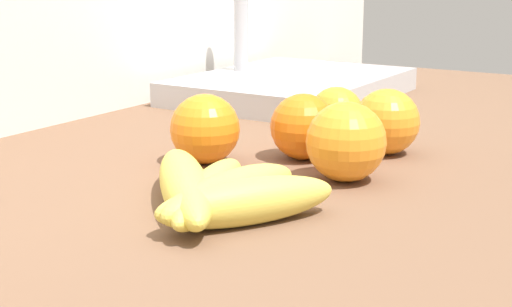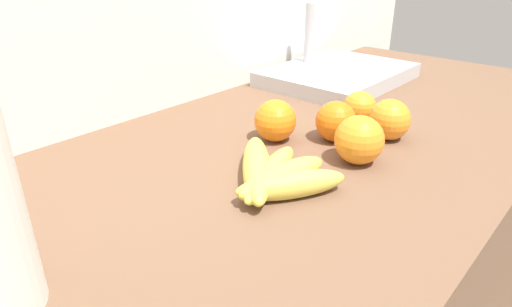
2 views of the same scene
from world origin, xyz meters
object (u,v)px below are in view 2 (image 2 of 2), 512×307
orange_front (336,121)px  orange_back_left (359,140)px  orange_right (275,121)px  orange_center (390,120)px  banana_bunch (273,175)px  orange_far_right (359,108)px  sink_basin (337,74)px

orange_front → orange_back_left: orange_back_left is taller
orange_right → orange_center: bearing=-46.7°
orange_front → orange_back_left: 0.10m
banana_bunch → orange_far_right: bearing=6.6°
orange_right → orange_center: orange_right is taller
orange_right → orange_far_right: size_ratio=1.15×
orange_right → sink_basin: (0.41, 0.12, -0.02)m
orange_front → orange_back_left: size_ratio=0.92×
orange_right → orange_back_left: 0.16m
banana_bunch → orange_back_left: size_ratio=2.70×
orange_front → orange_far_right: 0.10m
banana_bunch → orange_far_right: size_ratio=3.28×
orange_far_right → orange_right: bearing=157.5°
orange_right → sink_basin: size_ratio=0.20×
orange_front → orange_right: (-0.07, 0.08, 0.00)m
sink_basin → orange_far_right: bearing=-140.0°
orange_center → orange_far_right: 0.09m
orange_back_left → sink_basin: 0.49m
orange_right → orange_far_right: (0.18, -0.07, -0.01)m
banana_bunch → orange_right: bearing=38.5°
orange_front → banana_bunch: bearing=-172.9°
orange_center → sink_basin: bearing=46.0°
orange_back_left → sink_basin: sink_basin is taller
orange_center → orange_back_left: (-0.13, -0.01, 0.00)m
orange_front → sink_basin: (0.34, 0.21, -0.02)m
orange_front → orange_center: (0.07, -0.07, 0.00)m
orange_center → sink_basin: 0.39m
orange_center → orange_right: bearing=133.3°
orange_front → orange_back_left: bearing=-124.7°
banana_bunch → orange_back_left: bearing=-18.4°
banana_bunch → orange_far_right: 0.32m
orange_front → orange_back_left: (-0.05, -0.08, 0.00)m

